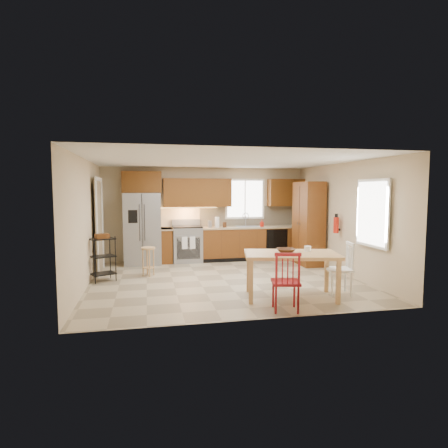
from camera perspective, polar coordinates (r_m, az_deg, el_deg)
floor at (r=8.00m, az=0.04°, el=-8.49°), size 5.50×5.50×0.00m
ceiling at (r=7.80m, az=0.05°, el=9.65°), size 5.50×5.00×0.02m
wall_back at (r=10.26m, az=-2.80°, el=1.58°), size 5.50×0.02×2.50m
wall_front at (r=5.39m, az=5.46°, el=-1.68°), size 5.50×0.02×2.50m
wall_left at (r=7.73m, az=-20.34°, el=0.09°), size 0.02×5.00×2.50m
wall_right at (r=8.78m, az=17.89°, el=0.74°), size 0.02×5.00×2.50m
refrigerator at (r=9.79m, az=-12.32°, el=-0.70°), size 0.92×0.75×1.82m
range_stove at (r=9.96m, az=-5.63°, el=-3.12°), size 0.76×0.63×0.92m
base_cabinet_narrow at (r=9.93m, az=-8.80°, el=-3.23°), size 0.30×0.60×0.90m
base_cabinet_run at (r=10.33m, az=4.58°, el=-2.86°), size 2.92×0.60×0.90m
dishwasher at (r=10.23m, az=8.05°, el=-2.98°), size 0.60×0.02×0.78m
backsplash at (r=10.53m, az=4.17°, el=1.26°), size 2.92×0.03×0.55m
upper_over_fridge at (r=9.94m, az=-12.44°, el=6.26°), size 1.00×0.35×0.55m
upper_left_block at (r=10.03m, az=-4.07°, el=4.78°), size 1.80×0.35×0.75m
upper_right_block at (r=10.65m, az=9.42°, el=4.75°), size 1.00×0.35×0.75m
window_back at (r=10.45m, az=3.19°, el=3.84°), size 1.12×0.04×1.12m
sink at (r=10.23m, az=3.57°, el=-0.62°), size 0.62×0.46×0.16m
undercab_glow at (r=9.98m, az=-5.75°, el=2.50°), size 1.60×0.30×0.01m
soap_bottle at (r=10.23m, az=5.78°, el=0.12°), size 0.09×0.09×0.19m
paper_towel at (r=9.97m, az=-1.06°, el=0.28°), size 0.12×0.12×0.28m
canister_steel at (r=9.94m, az=-2.20°, el=-0.03°), size 0.11×0.11×0.18m
canister_wood at (r=9.99m, az=0.10°, el=-0.12°), size 0.10×0.10×0.14m
pantry at (r=9.72m, az=12.73°, el=0.08°), size 0.50×0.95×2.10m
fire_extinguisher at (r=8.87m, az=16.72°, el=-0.16°), size 0.12×0.12×0.36m
window_right at (r=7.76m, az=21.67°, el=1.55°), size 0.04×1.02×1.32m
doorway at (r=9.02m, az=-18.57°, el=-0.45°), size 0.04×0.95×2.10m
dining_table at (r=6.73m, az=10.16°, el=-7.77°), size 1.76×1.23×0.78m
chair_red at (r=6.00m, az=9.37°, el=-8.57°), size 0.53×0.53×0.94m
chair_white at (r=7.16m, az=17.14°, el=-6.48°), size 0.53×0.53×0.94m
table_bowl at (r=6.62m, az=9.40°, el=-4.44°), size 0.39×0.39×0.08m
table_jar at (r=6.88m, az=12.63°, el=-3.87°), size 0.14×0.14×0.14m
bar_stool at (r=8.48m, az=-11.46°, el=-5.62°), size 0.31×0.31×0.64m
utility_cart at (r=8.20m, az=-18.00°, el=-5.06°), size 0.58×0.53×0.94m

